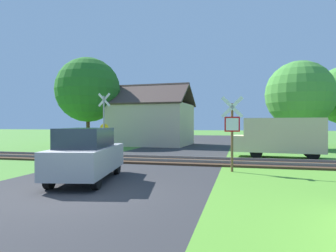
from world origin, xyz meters
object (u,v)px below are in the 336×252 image
at_px(stop_sign_near, 232,128).
at_px(tree_left, 88,90).
at_px(mail_truck, 280,136).
at_px(house, 152,123).
at_px(parked_car, 87,154).
at_px(crossing_sign_far, 104,121).
at_px(tree_right, 300,95).

relative_size(stop_sign_near, tree_left, 0.39).
bearing_deg(stop_sign_near, mail_truck, -117.39).
bearing_deg(house, mail_truck, -36.15).
bearing_deg(mail_truck, stop_sign_near, 161.30).
bearing_deg(tree_left, mail_truck, -22.53).
height_order(mail_truck, parked_car, mail_truck).
bearing_deg(house, crossing_sign_far, -91.02).
bearing_deg(crossing_sign_far, tree_right, 34.57).
relative_size(mail_truck, parked_car, 1.19).
height_order(tree_left, parked_car, tree_left).
distance_m(house, tree_left, 6.45).
bearing_deg(tree_left, tree_right, 0.27).
bearing_deg(parked_car, tree_left, 107.76).
xyz_separation_m(crossing_sign_far, tree_right, (12.73, 7.04, 2.05)).
xyz_separation_m(stop_sign_near, house, (-7.46, 13.78, 0.25)).
xyz_separation_m(tree_left, tree_right, (17.64, 0.08, -0.83)).
bearing_deg(mail_truck, crossing_sign_far, 97.78).
distance_m(crossing_sign_far, house, 8.63).
xyz_separation_m(crossing_sign_far, tree_left, (-4.91, 6.96, 2.88)).
relative_size(stop_sign_near, mail_truck, 0.60).
distance_m(tree_left, parked_car, 17.77).
xyz_separation_m(mail_truck, parked_car, (-7.18, -8.79, -0.34)).
relative_size(tree_left, tree_right, 1.17).
distance_m(stop_sign_near, tree_left, 18.04).
bearing_deg(crossing_sign_far, parked_car, -62.21).
relative_size(tree_right, parked_car, 1.58).
xyz_separation_m(house, mail_truck, (9.95, -8.06, -0.75)).
bearing_deg(tree_left, crossing_sign_far, -54.77).
bearing_deg(house, parked_car, -77.80).
distance_m(stop_sign_near, house, 15.68).
xyz_separation_m(house, tree_right, (12.15, -1.57, 2.13)).
height_order(stop_sign_near, tree_right, tree_right).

